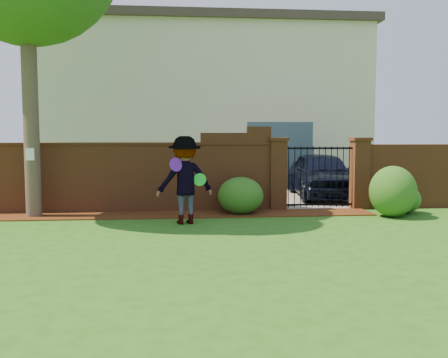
{
  "coord_description": "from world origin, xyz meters",
  "views": [
    {
      "loc": [
        -0.21,
        -8.79,
        1.97
      ],
      "look_at": [
        0.76,
        1.4,
        1.05
      ],
      "focal_mm": 40.25,
      "sensor_mm": 36.0,
      "label": 1
    }
  ],
  "objects": [
    {
      "name": "pillar_left",
      "position": [
        2.4,
        4.0,
        0.96
      ],
      "size": [
        0.5,
        0.5,
        1.88
      ],
      "color": "brown",
      "rests_on": "ground"
    },
    {
      "name": "man",
      "position": [
        -0.03,
        2.16,
        0.96
      ],
      "size": [
        1.37,
        0.96,
        1.93
      ],
      "primitive_type": "imported",
      "rotation": [
        0.0,
        0.0,
        3.35
      ],
      "color": "gray",
      "rests_on": "ground"
    },
    {
      "name": "shrub_middle",
      "position": [
        4.9,
        2.61,
        0.61
      ],
      "size": [
        1.11,
        1.11,
        1.22
      ],
      "primitive_type": "ellipsoid",
      "color": "#1B5319",
      "rests_on": "ground"
    },
    {
      "name": "iron_gate",
      "position": [
        3.5,
        4.0,
        0.85
      ],
      "size": [
        1.78,
        0.03,
        1.6
      ],
      "color": "black",
      "rests_on": "ground"
    },
    {
      "name": "shrub_right",
      "position": [
        5.44,
        3.12,
        0.35
      ],
      "size": [
        0.79,
        0.79,
        0.7
      ],
      "primitive_type": "ellipsoid",
      "color": "#1B5319",
      "rests_on": "ground"
    },
    {
      "name": "car",
      "position": [
        4.27,
        6.18,
        0.71
      ],
      "size": [
        2.03,
        4.3,
        1.42
      ],
      "primitive_type": "imported",
      "rotation": [
        0.0,
        0.0,
        -0.08
      ],
      "color": "black",
      "rests_on": "ground"
    },
    {
      "name": "frisbee_purple",
      "position": [
        -0.23,
        1.88,
        1.32
      ],
      "size": [
        0.3,
        0.24,
        0.3
      ],
      "primitive_type": "cylinder",
      "rotation": [
        1.36,
        0.0,
        0.58
      ],
      "color": "#631BAC",
      "rests_on": "man"
    },
    {
      "name": "paper_notice",
      "position": [
        -3.6,
        3.21,
        1.5
      ],
      "size": [
        0.2,
        0.01,
        0.28
      ],
      "primitive_type": "cube",
      "color": "white",
      "rests_on": "tree"
    },
    {
      "name": "house",
      "position": [
        1.0,
        12.0,
        3.16
      ],
      "size": [
        12.4,
        6.4,
        6.3
      ],
      "color": "beige",
      "rests_on": "ground"
    },
    {
      "name": "mulch_bed",
      "position": [
        -0.95,
        3.34,
        0.01
      ],
      "size": [
        11.1,
        1.08,
        0.03
      ],
      "primitive_type": "cube",
      "color": "#3D1C0B",
      "rests_on": "ground"
    },
    {
      "name": "shrub_left",
      "position": [
        1.35,
        3.35,
        0.46
      ],
      "size": [
        1.13,
        1.13,
        0.92
      ],
      "primitive_type": "ellipsoid",
      "color": "#1B5319",
      "rests_on": "ground"
    },
    {
      "name": "driveway",
      "position": [
        3.5,
        8.0,
        0.01
      ],
      "size": [
        3.2,
        8.0,
        0.01
      ],
      "primitive_type": "cube",
      "color": "slate",
      "rests_on": "ground"
    },
    {
      "name": "brick_wall_return",
      "position": [
        6.6,
        4.0,
        0.85
      ],
      "size": [
        4.0,
        0.25,
        1.7
      ],
      "primitive_type": "cube",
      "color": "brown",
      "rests_on": "ground"
    },
    {
      "name": "ground",
      "position": [
        0.0,
        0.0,
        -0.01
      ],
      "size": [
        80.0,
        80.0,
        0.01
      ],
      "primitive_type": "cube",
      "color": "#265816",
      "rests_on": "ground"
    },
    {
      "name": "pillar_right",
      "position": [
        4.6,
        4.0,
        0.96
      ],
      "size": [
        0.5,
        0.5,
        1.88
      ],
      "color": "brown",
      "rests_on": "ground"
    },
    {
      "name": "frisbee_green",
      "position": [
        0.29,
        2.07,
        0.98
      ],
      "size": [
        0.29,
        0.12,
        0.28
      ],
      "primitive_type": "cylinder",
      "rotation": [
        1.43,
        0.0,
        -0.22
      ],
      "color": "green",
      "rests_on": "man"
    },
    {
      "name": "brick_wall",
      "position": [
        -2.01,
        4.0,
        0.93
      ],
      "size": [
        8.7,
        0.31,
        2.16
      ],
      "color": "brown",
      "rests_on": "ground"
    }
  ]
}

